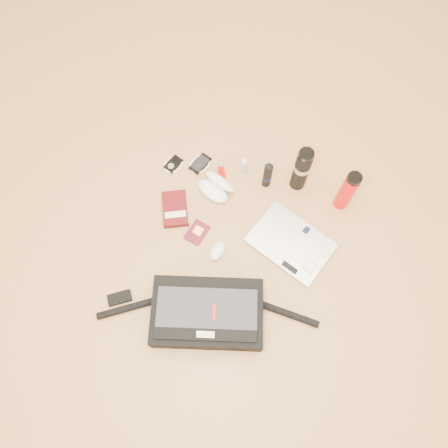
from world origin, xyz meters
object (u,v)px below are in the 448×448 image
object	(u,v)px
thermos_black	(302,169)
book	(176,209)
thermos_red	(347,191)
laptop	(291,243)
messenger_bag	(207,313)

from	to	relation	value
thermos_black	book	bearing A→B (deg)	-150.31
thermos_red	laptop	bearing A→B (deg)	-124.07
laptop	thermos_black	bearing A→B (deg)	119.61
messenger_bag	thermos_red	size ratio (longest dim) A/B	3.53
laptop	thermos_red	bearing A→B (deg)	78.35
book	thermos_black	distance (m)	0.63
messenger_bag	thermos_red	xyz separation A→B (m)	(0.47, 0.71, 0.07)
laptop	book	xyz separation A→B (m)	(-0.58, 0.02, 0.00)
book	thermos_red	bearing A→B (deg)	-3.61
thermos_black	thermos_red	distance (m)	0.23
thermos_black	laptop	bearing A→B (deg)	-82.80
book	thermos_red	world-z (taller)	thermos_red
book	thermos_black	size ratio (longest dim) A/B	0.74
thermos_black	thermos_red	size ratio (longest dim) A/B	1.07
laptop	thermos_red	xyz separation A→B (m)	(0.19, 0.28, 0.12)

